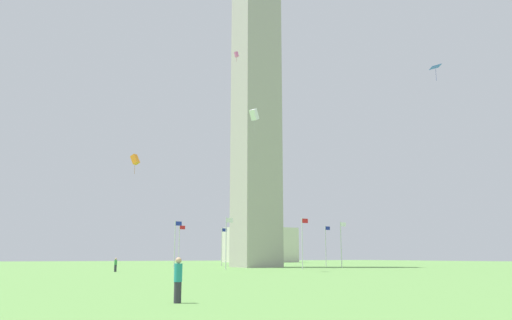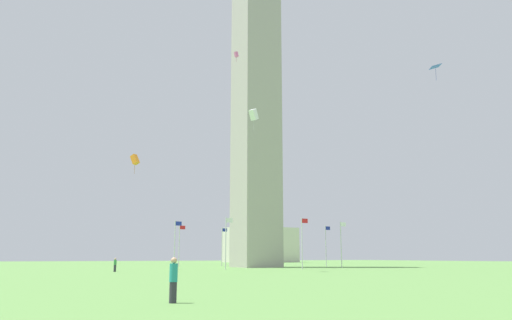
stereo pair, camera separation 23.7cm
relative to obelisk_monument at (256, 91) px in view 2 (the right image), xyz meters
The scene contains 17 objects.
ground_plane 30.62m from the obelisk_monument, ahead, with size 260.00×260.00×0.00m, color #609347.
obelisk_monument is the anchor object (origin of this frame).
flagpole_n 30.19m from the obelisk_monument, ahead, with size 1.12×0.14×7.29m.
flagpole_ne 30.18m from the obelisk_monument, 44.81° to the left, with size 1.12×0.14×7.29m.
flagpole_e 30.16m from the obelisk_monument, 89.74° to the left, with size 1.12×0.14×7.29m.
flagpole_se 30.14m from the obelisk_monument, 134.81° to the left, with size 1.12×0.14×7.29m.
flagpole_s 30.13m from the obelisk_monument, behind, with size 1.12×0.14×7.29m.
flagpole_sw 30.14m from the obelisk_monument, 134.81° to the right, with size 1.12×0.14×7.29m.
flagpole_w 30.16m from the obelisk_monument, 89.74° to the right, with size 1.12×0.14×7.29m.
flagpole_nw 30.18m from the obelisk_monument, 44.81° to the right, with size 1.12×0.14×7.29m.
person_green_shirt 42.30m from the obelisk_monument, 150.98° to the right, with size 0.32×0.32×1.61m.
person_teal_shirt 71.35m from the obelisk_monument, 120.35° to the right, with size 0.32×0.32×1.75m.
kite_orange_box 26.41m from the obelisk_monument, behind, with size 1.42×1.52×2.98m.
kite_blue_diamond 30.53m from the obelisk_monument, 57.02° to the right, with size 2.07×2.09×2.39m.
kite_pink_box 9.81m from the obelisk_monument, 137.77° to the right, with size 0.71×0.52×1.77m.
kite_white_box 26.54m from the obelisk_monument, 118.21° to the right, with size 1.45×1.25×2.85m.
distant_building 75.91m from the obelisk_monument, 61.34° to the left, with size 20.44×12.49×10.52m.
Camera 2 is at (-39.13, -75.17, 1.78)m, focal length 35.01 mm.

